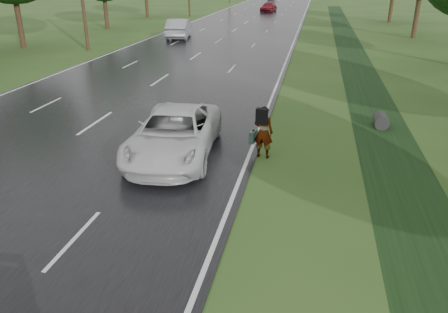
% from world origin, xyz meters
% --- Properties ---
extents(road, '(14.00, 180.00, 0.04)m').
position_xyz_m(road, '(0.00, 45.00, 0.02)').
color(road, black).
rests_on(road, ground).
extents(edge_stripe_east, '(0.12, 180.00, 0.01)m').
position_xyz_m(edge_stripe_east, '(6.75, 45.00, 0.04)').
color(edge_stripe_east, silver).
rests_on(edge_stripe_east, road).
extents(edge_stripe_west, '(0.12, 180.00, 0.01)m').
position_xyz_m(edge_stripe_west, '(-6.75, 45.00, 0.04)').
color(edge_stripe_west, silver).
rests_on(edge_stripe_west, road).
extents(center_line, '(0.12, 180.00, 0.01)m').
position_xyz_m(center_line, '(0.00, 45.00, 0.04)').
color(center_line, silver).
rests_on(center_line, road).
extents(drainage_ditch, '(2.20, 120.00, 0.56)m').
position_xyz_m(drainage_ditch, '(11.50, 18.71, 0.04)').
color(drainage_ditch, black).
rests_on(drainage_ditch, ground).
extents(pedestrian, '(0.84, 0.81, 1.78)m').
position_xyz_m(pedestrian, '(7.18, 5.89, 0.92)').
color(pedestrian, '#A5998C').
rests_on(pedestrian, ground).
extents(white_pickup, '(3.05, 5.81, 1.56)m').
position_xyz_m(white_pickup, '(4.29, 5.33, 0.82)').
color(white_pickup, silver).
rests_on(white_pickup, road).
extents(silver_sedan, '(2.71, 5.61, 1.77)m').
position_xyz_m(silver_sedan, '(-3.99, 32.88, 0.93)').
color(silver_sedan, '#9A9DA2').
rests_on(silver_sedan, road).
extents(far_car_red, '(2.48, 4.98, 1.39)m').
position_xyz_m(far_car_red, '(1.00, 64.68, 0.73)').
color(far_car_red, maroon).
rests_on(far_car_red, road).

